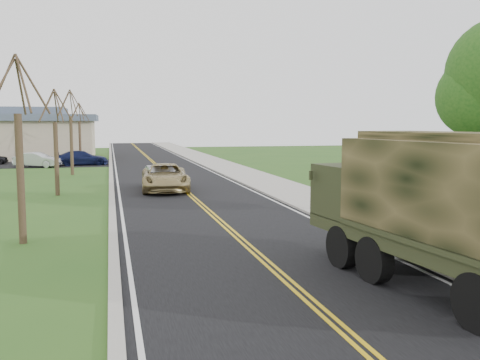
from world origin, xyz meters
name	(u,v)px	position (x,y,z in m)	size (l,w,h in m)	color
ground	(359,346)	(0.00, 0.00, 0.00)	(160.00, 160.00, 0.00)	#2B541C
road	(158,167)	(0.00, 40.00, 0.01)	(8.00, 120.00, 0.01)	black
curb_right	(204,165)	(4.15, 40.00, 0.06)	(0.30, 120.00, 0.12)	#9E998E
sidewalk_right	(222,165)	(5.90, 40.00, 0.05)	(3.20, 120.00, 0.10)	#9E998E
curb_left	(111,167)	(-4.15, 40.00, 0.05)	(0.30, 120.00, 0.10)	#9E998E
bare_tree_a	(20,163)	(-7.00, 10.00, 2.63)	(1.93, 2.26, 6.08)	#38281C
bare_tree_b	(56,150)	(-7.00, 22.00, 2.48)	(1.83, 2.14, 5.73)	#38281C
bare_tree_c	(71,138)	(-7.00, 34.00, 2.78)	(2.04, 2.39, 6.42)	#38281C
bare_tree_d	(80,137)	(-7.00, 46.00, 2.55)	(1.88, 2.20, 5.91)	#38281C
commercial_building	(1,134)	(-15.98, 55.97, 2.69)	(25.50, 21.50, 5.65)	tan
military_truck	(437,200)	(3.23, 2.63, 2.12)	(3.44, 7.66, 3.69)	black
suv_champagne	(165,177)	(-1.13, 22.59, 0.79)	(2.61, 5.65, 1.57)	#9D8B59
sedan_silver	(161,178)	(-1.29, 23.51, 0.69)	(1.45, 4.17, 1.37)	silver
lot_car_silver	(37,160)	(-10.49, 42.00, 0.67)	(1.41, 4.04, 1.33)	#B9BABF
lot_car_navy	(82,158)	(-6.72, 43.39, 0.68)	(1.91, 4.71, 1.37)	#10163C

